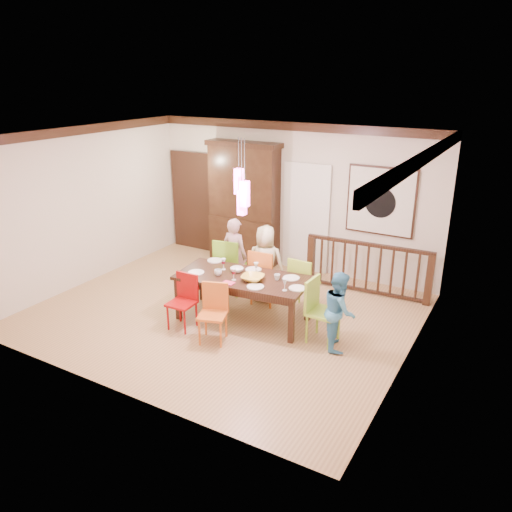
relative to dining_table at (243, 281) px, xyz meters
The scene contains 37 objects.
floor 0.78m from the dining_table, behind, with size 6.00×6.00×0.00m, color #A1794E.
ceiling 2.27m from the dining_table, behind, with size 6.00×6.00×0.00m, color white.
wall_back 2.69m from the dining_table, 99.00° to the left, with size 6.00×6.00×0.00m, color beige.
wall_left 3.49m from the dining_table, behind, with size 5.00×5.00×0.00m, color beige.
wall_right 2.71m from the dining_table, ahead, with size 5.00×5.00×0.00m, color beige.
crown_molding 2.19m from the dining_table, behind, with size 6.00×5.00×0.16m, color black, non-canonical shape.
panel_door 3.77m from the dining_table, 138.41° to the left, with size 1.04×0.07×2.24m, color black.
white_doorway 2.53m from the dining_table, 91.19° to the left, with size 0.97×0.05×2.22m, color silver.
painting 3.01m from the dining_table, 60.76° to the left, with size 1.25×0.06×1.25m.
pendant_cluster 1.44m from the dining_table, 32.01° to the right, with size 0.27×0.21×1.14m.
dining_table is the anchor object (origin of this frame).
chair_far_left 1.09m from the dining_table, 133.26° to the left, with size 0.55×0.55×1.04m.
chair_far_mid 0.74m from the dining_table, 89.44° to the left, with size 0.48×0.48×0.99m.
chair_far_right 1.09m from the dining_table, 49.84° to the left, with size 0.44×0.44×0.94m.
chair_near_left 1.00m from the dining_table, 132.98° to the right, with size 0.40×0.40×0.87m.
chair_near_mid 0.84m from the dining_table, 91.52° to the right, with size 0.50×0.50×0.88m.
chair_end_right 1.40m from the dining_table, ahead, with size 0.46×0.46×0.97m.
china_hutch 2.77m from the dining_table, 120.52° to the left, with size 1.58×0.46×2.50m.
balustrade 2.44m from the dining_table, 54.76° to the left, with size 2.27×0.19×0.96m.
person_far_left 1.14m from the dining_table, 128.17° to the left, with size 0.50×0.33×1.38m, color beige.
person_far_mid 0.84m from the dining_table, 93.83° to the left, with size 0.66×0.43×1.35m, color beige.
person_end_right 1.65m from the dining_table, ahead, with size 0.57×0.44×1.17m, color #4390BC.
serving_bowl 0.26m from the dining_table, 15.65° to the right, with size 0.35×0.35×0.08m, color gold.
small_bowl 0.25m from the dining_table, 146.35° to the left, with size 0.22×0.22×0.07m, color white.
cup_left 0.41m from the dining_table, 156.76° to the right, with size 0.12×0.12×0.10m, color silver.
cup_right 0.57m from the dining_table, 15.39° to the left, with size 0.10×0.10×0.09m, color silver.
plate_far_left 0.86m from the dining_table, 155.17° to the left, with size 0.26×0.26×0.01m, color white.
plate_far_mid 0.33m from the dining_table, 87.99° to the left, with size 0.26×0.26×0.01m, color white.
plate_far_right 0.77m from the dining_table, 23.88° to the left, with size 0.26×0.26×0.01m, color white.
plate_near_left 0.77m from the dining_table, 161.43° to the right, with size 0.26×0.26×0.01m, color white.
plate_near_mid 0.47m from the dining_table, 34.68° to the right, with size 0.26×0.26×0.01m, color white.
plate_end_right 0.96m from the dining_table, ahead, with size 0.26×0.26×0.01m, color white.
wine_glass_a 0.47m from the dining_table, 166.98° to the left, with size 0.08×0.08×0.19m, color #590C19, non-canonical shape.
wine_glass_b 0.30m from the dining_table, 57.53° to the left, with size 0.08×0.08×0.19m, color silver, non-canonical shape.
wine_glass_c 0.27m from the dining_table, 103.29° to the right, with size 0.08×0.08×0.19m, color #590C19, non-canonical shape.
wine_glass_d 0.85m from the dining_table, 10.65° to the right, with size 0.08×0.08×0.19m, color silver, non-canonical shape.
napkin 0.36m from the dining_table, 97.56° to the right, with size 0.18×0.14×0.01m, color #D83359.
Camera 1 is at (4.19, -6.24, 3.78)m, focal length 35.00 mm.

